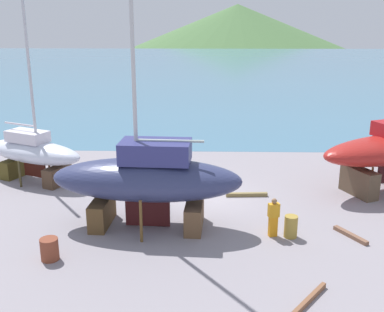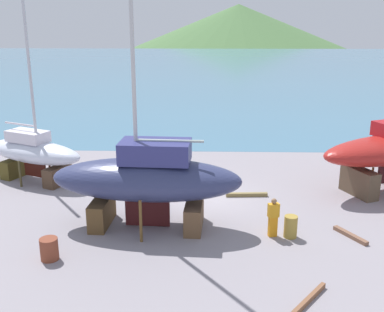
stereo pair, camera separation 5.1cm
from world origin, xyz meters
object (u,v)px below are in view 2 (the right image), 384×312
(barrel_tipped_center, at_px, (291,227))
(barrel_tipped_right, at_px, (49,249))
(sailboat_small_center, at_px, (147,179))
(worker, at_px, (273,217))
(sailboat_mid_port, at_px, (33,152))

(barrel_tipped_center, bearing_deg, barrel_tipped_right, -167.24)
(barrel_tipped_center, bearing_deg, sailboat_small_center, 171.46)
(worker, distance_m, barrel_tipped_center, 0.81)
(sailboat_mid_port, height_order, barrel_tipped_center, sailboat_mid_port)
(sailboat_small_center, relative_size, barrel_tipped_center, 14.47)
(sailboat_small_center, distance_m, sailboat_mid_port, 8.85)
(worker, height_order, barrel_tipped_right, worker)
(sailboat_small_center, relative_size, sailboat_mid_port, 1.38)
(sailboat_small_center, distance_m, barrel_tipped_right, 4.74)
(sailboat_mid_port, height_order, barrel_tipped_right, sailboat_mid_port)
(barrel_tipped_center, xyz_separation_m, barrel_tipped_right, (-9.15, -2.07, -0.04))
(sailboat_mid_port, height_order, worker, sailboat_mid_port)
(sailboat_mid_port, relative_size, worker, 5.81)
(sailboat_mid_port, xyz_separation_m, barrel_tipped_right, (3.56, -8.53, -1.20))
(sailboat_mid_port, distance_m, worker, 13.62)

